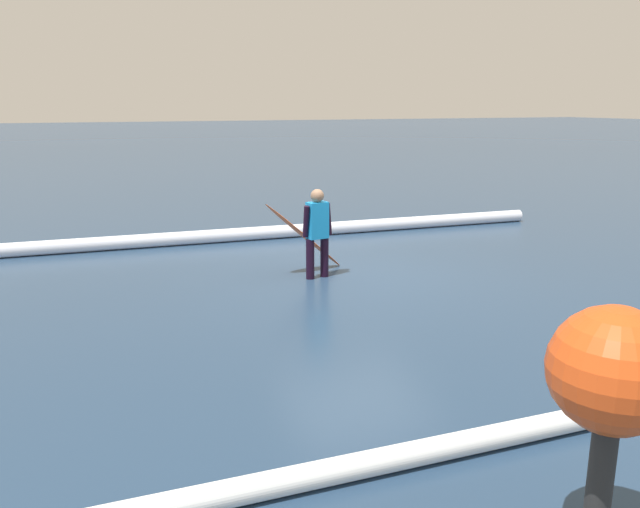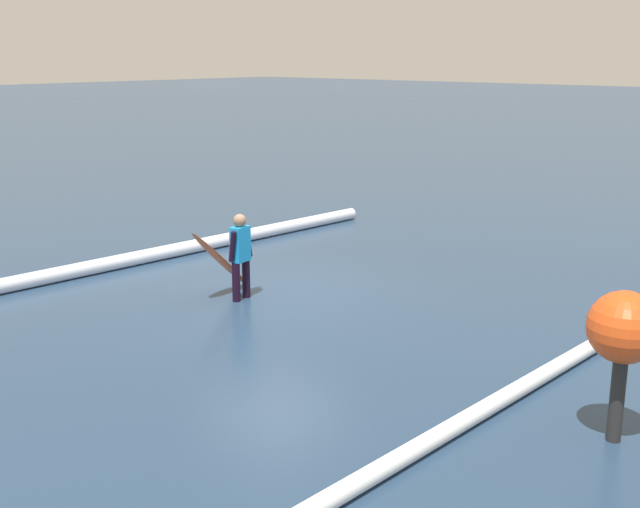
{
  "view_description": "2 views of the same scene",
  "coord_description": "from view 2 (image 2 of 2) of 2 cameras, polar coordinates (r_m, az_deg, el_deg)",
  "views": [
    {
      "loc": [
        4.52,
        9.27,
        2.87
      ],
      "look_at": [
        1.07,
        0.91,
        0.68
      ],
      "focal_mm": 35.12,
      "sensor_mm": 36.0,
      "label": 1
    },
    {
      "loc": [
        9.72,
        9.58,
        4.14
      ],
      "look_at": [
        0.6,
        1.59,
        1.08
      ],
      "focal_mm": 44.83,
      "sensor_mm": 36.0,
      "label": 2
    }
  ],
  "objects": [
    {
      "name": "wave_crest_foreground",
      "position": [
        15.45,
        -19.45,
        -1.66
      ],
      "size": [
        16.98,
        1.26,
        0.28
      ],
      "primitive_type": "cylinder",
      "rotation": [
        0.0,
        1.57,
        -0.06
      ],
      "color": "white",
      "rests_on": "ground_plane"
    },
    {
      "name": "wave_crest_midground",
      "position": [
        11.6,
        17.86,
        -6.88
      ],
      "size": [
        21.14,
        0.98,
        0.21
      ],
      "primitive_type": "cylinder",
      "rotation": [
        0.0,
        1.57,
        -0.04
      ],
      "color": "white",
      "rests_on": "ground_plane"
    },
    {
      "name": "surfboard",
      "position": [
        13.98,
        -7.09,
        -0.45
      ],
      "size": [
        1.56,
        0.56,
        1.29
      ],
      "color": "#E55926",
      "rests_on": "ground_plane"
    },
    {
      "name": "channel_buoy",
      "position": [
        9.1,
        20.86,
        -5.14
      ],
      "size": [
        0.79,
        0.79,
        1.71
      ],
      "color": "#262626",
      "rests_on": "ground_plane"
    },
    {
      "name": "surfer",
      "position": [
        13.67,
        -5.7,
        0.12
      ],
      "size": [
        0.51,
        0.25,
        1.5
      ],
      "rotation": [
        0.0,
        0.0,
        3.3
      ],
      "color": "black",
      "rests_on": "ground_plane"
    },
    {
      "name": "ground_plane",
      "position": [
        14.26,
        -3.22,
        -2.71
      ],
      "size": [
        185.73,
        185.73,
        0.0
      ],
      "primitive_type": "plane",
      "color": "navy"
    }
  ]
}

